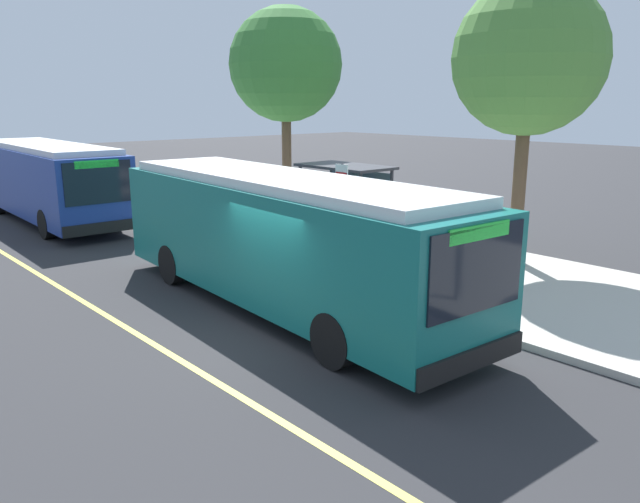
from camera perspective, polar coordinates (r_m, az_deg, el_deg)
name	(u,v)px	position (r m, az deg, el deg)	size (l,w,h in m)	color
ground_plane	(281,332)	(12.45, -3.63, -7.41)	(120.00, 120.00, 0.00)	#2B2B2D
sidewalk_curb	(461,274)	(16.61, 12.87, -2.05)	(44.00, 6.40, 0.15)	#B7B2A8
lane_stripe_center	(183,362)	(11.34, -12.53, -9.89)	(36.00, 0.14, 0.01)	#E0D64C
transit_bus_main	(281,236)	(13.52, -3.61, 1.43)	(10.76, 3.24, 2.95)	#146B66
transit_bus_second	(49,179)	(25.70, -23.69, 6.12)	(10.30, 2.88, 2.95)	navy
bus_shelter	(344,188)	(18.99, 2.26, 5.90)	(2.90, 1.60, 2.48)	#333338
waiting_bench	(344,231)	(18.94, 2.22, 1.94)	(1.60, 0.48, 0.95)	brown
route_sign_post	(342,202)	(15.94, 2.02, 4.56)	(0.44, 0.08, 2.80)	#333338
pedestrian_commuter	(298,221)	(17.95, -2.05, 2.86)	(0.24, 0.40, 1.69)	#282D47
street_tree_near_shelter	(529,59)	(17.63, 18.69, 16.45)	(4.00, 4.00, 7.42)	brown
street_tree_upstreet	(286,65)	(23.77, -3.19, 16.77)	(4.17, 4.17, 7.74)	brown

